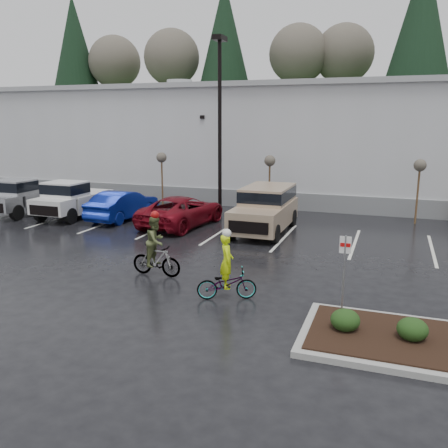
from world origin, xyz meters
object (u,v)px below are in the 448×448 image
(lamppost, at_px, (220,107))
(suv_tan, at_px, (264,210))
(car_blue, at_px, (123,205))
(pickup_silver, at_px, (27,195))
(sapling_mid, at_px, (270,164))
(sapling_east, at_px, (420,169))
(pickup_white, at_px, (77,198))
(cyclist_hivis, at_px, (227,277))
(sapling_west, at_px, (162,160))
(car_red, at_px, (182,211))
(cyclist_olive, at_px, (156,252))
(fire_lane_sign, at_px, (344,265))

(lamppost, relative_size, suv_tan, 1.81)
(lamppost, relative_size, car_blue, 2.02)
(pickup_silver, bearing_deg, sapling_mid, 18.68)
(sapling_east, xyz_separation_m, pickup_white, (-17.02, -4.07, -1.75))
(cyclist_hivis, bearing_deg, suv_tan, -15.42)
(pickup_white, bearing_deg, sapling_east, 13.44)
(sapling_west, bearing_deg, sapling_mid, 0.00)
(pickup_white, height_order, cyclist_hivis, cyclist_hivis)
(car_red, bearing_deg, cyclist_olive, 114.98)
(sapling_east, bearing_deg, suv_tan, -147.28)
(cyclist_hivis, bearing_deg, car_blue, 22.03)
(fire_lane_sign, bearing_deg, car_blue, 143.78)
(sapling_mid, height_order, car_blue, sapling_mid)
(sapling_mid, distance_m, fire_lane_sign, 13.92)
(sapling_east, distance_m, cyclist_olive, 14.35)
(sapling_east, relative_size, cyclist_hivis, 1.53)
(lamppost, height_order, sapling_east, lamppost)
(pickup_white, relative_size, car_blue, 1.14)
(lamppost, height_order, car_red, lamppost)
(pickup_silver, bearing_deg, pickup_white, 3.83)
(sapling_mid, bearing_deg, lamppost, -158.20)
(suv_tan, bearing_deg, fire_lane_sign, -62.61)
(sapling_west, bearing_deg, pickup_silver, -145.18)
(sapling_east, height_order, car_red, sapling_east)
(pickup_silver, relative_size, car_blue, 1.14)
(car_red, bearing_deg, suv_tan, -172.18)
(car_blue, bearing_deg, cyclist_hivis, 138.59)
(car_blue, height_order, car_red, car_blue)
(cyclist_olive, bearing_deg, pickup_white, 50.57)
(cyclist_olive, bearing_deg, lamppost, 10.07)
(car_red, distance_m, suv_tan, 4.11)
(fire_lane_sign, bearing_deg, cyclist_olive, 168.10)
(pickup_white, xyz_separation_m, suv_tan, (10.39, -0.19, 0.05))
(sapling_mid, distance_m, car_red, 5.76)
(cyclist_hivis, bearing_deg, cyclist_olive, 44.57)
(pickup_silver, xyz_separation_m, suv_tan, (13.53, 0.02, 0.05))
(car_blue, bearing_deg, sapling_mid, -146.28)
(sapling_mid, xyz_separation_m, car_blue, (-6.77, -3.96, -1.98))
(car_red, height_order, suv_tan, suv_tan)
(sapling_mid, xyz_separation_m, car_red, (-3.23, -4.33, -2.00))
(sapling_west, distance_m, car_blue, 4.44)
(sapling_west, distance_m, cyclist_hivis, 15.42)
(car_blue, height_order, cyclist_hivis, cyclist_hivis)
(sapling_west, relative_size, pickup_white, 0.62)
(sapling_mid, distance_m, car_blue, 8.09)
(suv_tan, bearing_deg, car_blue, 177.79)
(pickup_white, bearing_deg, lamppost, 23.61)
(lamppost, xyz_separation_m, car_blue, (-4.27, -2.96, -4.93))
(sapling_west, xyz_separation_m, car_red, (3.27, -4.33, -2.00))
(sapling_mid, xyz_separation_m, cyclist_hivis, (2.03, -12.68, -2.07))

